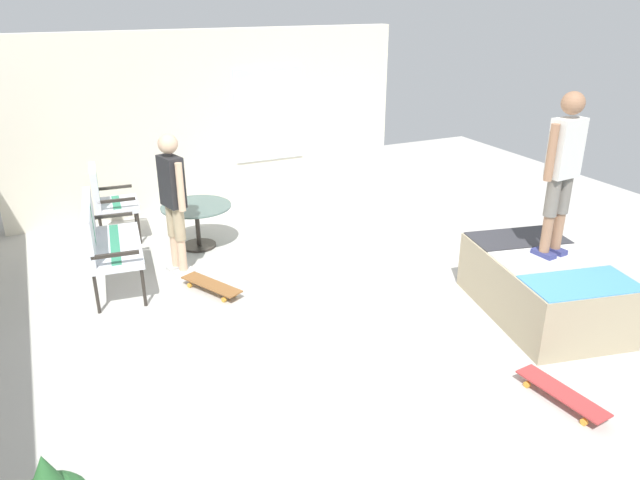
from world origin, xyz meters
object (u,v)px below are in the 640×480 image
(person_skater, at_px, (563,164))
(skateboard_by_bench, at_px, (211,285))
(patio_chair_near_house, at_px, (106,197))
(patio_table, at_px, (197,218))
(patio_bench, at_px, (103,237))
(person_watching, at_px, (173,195))
(skateboard_spare, at_px, (562,393))
(skate_ramp, at_px, (546,286))

(person_skater, bearing_deg, skateboard_by_bench, 58.46)
(patio_chair_near_house, bearing_deg, patio_table, -126.07)
(patio_chair_near_house, bearing_deg, patio_bench, 171.66)
(patio_chair_near_house, xyz_separation_m, person_watching, (-1.38, -0.60, 0.36))
(patio_table, bearing_deg, patio_bench, 120.45)
(skateboard_by_bench, bearing_deg, person_watching, 16.07)
(patio_chair_near_house, relative_size, patio_table, 1.13)
(patio_bench, relative_size, skateboard_spare, 1.59)
(patio_bench, relative_size, patio_table, 1.45)
(patio_table, xyz_separation_m, skateboard_spare, (-4.45, -1.84, -0.32))
(patio_chair_near_house, height_order, person_watching, person_watching)
(skate_ramp, bearing_deg, skateboard_spare, 141.41)
(person_watching, bearing_deg, skate_ramp, -129.51)
(patio_bench, distance_m, person_skater, 4.85)
(skate_ramp, relative_size, skateboard_by_bench, 2.74)
(skate_ramp, distance_m, skateboard_by_bench, 3.57)
(skate_ramp, relative_size, skateboard_spare, 2.70)
(patio_bench, xyz_separation_m, skateboard_by_bench, (-0.61, -1.01, -0.53))
(patio_table, distance_m, person_skater, 4.43)
(patio_table, xyz_separation_m, skateboard_by_bench, (-1.33, 0.21, -0.32))
(skate_ramp, xyz_separation_m, patio_chair_near_house, (4.01, 3.79, 0.29))
(patio_table, bearing_deg, skateboard_spare, -157.47)
(patio_chair_near_house, bearing_deg, person_skater, -135.64)
(skateboard_by_bench, bearing_deg, skate_ramp, -123.08)
(person_watching, height_order, skateboard_spare, person_watching)
(patio_table, bearing_deg, person_watching, 148.25)
(patio_bench, height_order, skateboard_spare, patio_bench)
(person_skater, bearing_deg, patio_bench, 58.55)
(patio_table, xyz_separation_m, person_skater, (-3.20, -2.84, 1.18))
(skate_ramp, relative_size, patio_table, 2.45)
(patio_bench, xyz_separation_m, patio_table, (0.72, -1.22, -0.21))
(person_skater, bearing_deg, patio_chair_near_house, 44.36)
(patio_table, height_order, person_skater, person_skater)
(skate_ramp, bearing_deg, patio_bench, 57.40)
(patio_table, bearing_deg, patio_chair_near_house, 53.93)
(person_skater, relative_size, skateboard_by_bench, 2.03)
(patio_bench, relative_size, skateboard_by_bench, 1.62)
(patio_bench, distance_m, patio_chair_near_house, 1.46)
(patio_table, relative_size, skateboard_spare, 1.10)
(patio_chair_near_house, xyz_separation_m, person_skater, (-3.93, -3.84, 0.97))
(person_watching, distance_m, skateboard_spare, 4.50)
(patio_bench, height_order, person_watching, person_watching)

